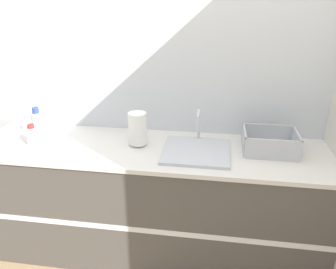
{
  "coord_description": "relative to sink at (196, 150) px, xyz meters",
  "views": [
    {
      "loc": [
        0.42,
        -1.7,
        1.87
      ],
      "look_at": [
        0.13,
        0.29,
        1.01
      ],
      "focal_mm": 35.0,
      "sensor_mm": 36.0,
      "label": 1
    }
  ],
  "objects": [
    {
      "name": "bottle_white_spray",
      "position": [
        -1.15,
        -0.04,
        0.05
      ],
      "size": [
        0.08,
        0.08,
        0.15
      ],
      "color": "white",
      "rests_on": "counter_cabinet"
    },
    {
      "name": "sink",
      "position": [
        0.0,
        0.0,
        0.0
      ],
      "size": [
        0.44,
        0.43,
        0.24
      ],
      "color": "silver",
      "rests_on": "counter_cabinet"
    },
    {
      "name": "counter_cabinet",
      "position": [
        -0.32,
        0.02,
        -0.46
      ],
      "size": [
        2.48,
        0.66,
        0.89
      ],
      "color": "#514C47",
      "rests_on": "ground_plane"
    },
    {
      "name": "wall_back",
      "position": [
        -0.32,
        0.37,
        0.4
      ],
      "size": [
        4.86,
        0.06,
        2.6
      ],
      "color": "silver",
      "rests_on": "ground_plane"
    },
    {
      "name": "bottle_clear",
      "position": [
        -1.17,
        0.07,
        0.09
      ],
      "size": [
        0.08,
        0.08,
        0.24
      ],
      "color": "silver",
      "rests_on": "counter_cabinet"
    },
    {
      "name": "paper_towel_roll",
      "position": [
        -0.42,
        0.06,
        0.1
      ],
      "size": [
        0.13,
        0.13,
        0.24
      ],
      "color": "#4C4C51",
      "rests_on": "counter_cabinet"
    },
    {
      "name": "dish_rack",
      "position": [
        0.49,
        0.09,
        0.03
      ],
      "size": [
        0.35,
        0.28,
        0.14
      ],
      "color": "#B7BABF",
      "rests_on": "counter_cabinet"
    }
  ]
}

